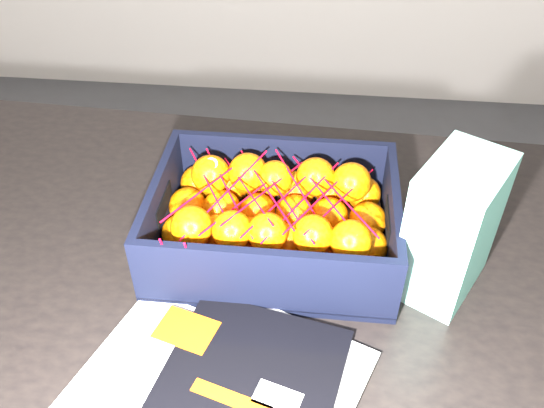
# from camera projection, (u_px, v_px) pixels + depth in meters

# --- Properties ---
(table) EXTENTS (1.24, 0.86, 0.75)m
(table) POSITION_uv_depth(u_px,v_px,m) (231.00, 308.00, 0.92)
(table) COLOR black
(table) RESTS_ON ground
(magazine_stack) EXTENTS (0.41, 0.34, 0.02)m
(magazine_stack) POSITION_uv_depth(u_px,v_px,m) (215.00, 404.00, 0.67)
(magazine_stack) COLOR silver
(magazine_stack) RESTS_ON table
(produce_crate) EXTENTS (0.35, 0.27, 0.11)m
(produce_crate) POSITION_uv_depth(u_px,v_px,m) (274.00, 229.00, 0.86)
(produce_crate) COLOR brown
(produce_crate) RESTS_ON table
(clementine_heap) EXTENTS (0.34, 0.25, 0.11)m
(clementine_heap) POSITION_uv_depth(u_px,v_px,m) (273.00, 219.00, 0.85)
(clementine_heap) COLOR #E36404
(clementine_heap) RESTS_ON produce_crate
(mesh_net) EXTENTS (0.29, 0.24, 0.09)m
(mesh_net) POSITION_uv_depth(u_px,v_px,m) (268.00, 197.00, 0.82)
(mesh_net) COLOR red
(mesh_net) RESTS_ON clementine_heap
(retail_carton) EXTENTS (0.15, 0.16, 0.20)m
(retail_carton) POSITION_uv_depth(u_px,v_px,m) (452.00, 228.00, 0.76)
(retail_carton) COLOR silver
(retail_carton) RESTS_ON table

